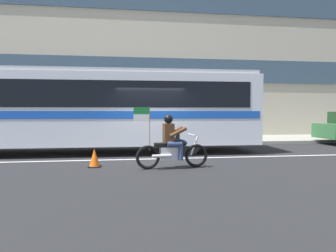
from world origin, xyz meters
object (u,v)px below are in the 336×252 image
Objects in this scene: transit_bus at (93,106)px; traffic_cone at (94,158)px; motorcycle_with_rider at (172,145)px; fire_hydrant at (135,134)px.

transit_bus reaches higher than traffic_cone.
fire_hydrant is (-0.88, 6.37, -0.15)m from motorcycle_with_rider.
transit_bus is at bearing 96.44° from traffic_cone.
motorcycle_with_rider reaches higher than traffic_cone.
fire_hydrant is 1.36× the size of traffic_cone.
motorcycle_with_rider reaches higher than fire_hydrant.
fire_hydrant is at bearing 97.90° from motorcycle_with_rider.
fire_hydrant is at bearing 76.91° from traffic_cone.
traffic_cone is at bearing 167.21° from motorcycle_with_rider.
transit_bus reaches higher than fire_hydrant.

